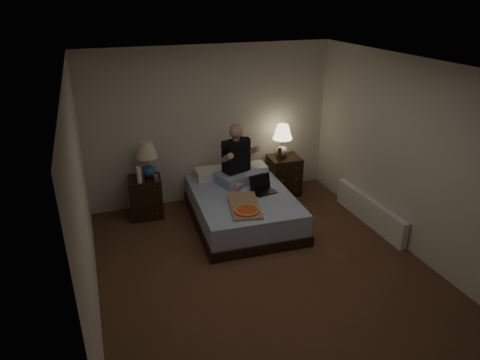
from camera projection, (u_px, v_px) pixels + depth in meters
name	position (u px, v px, depth m)	size (l,w,h in m)	color
floor	(264.00, 268.00, 5.41)	(4.00, 4.50, 0.00)	brown
ceiling	(270.00, 67.00, 4.40)	(4.00, 4.50, 0.00)	white
wall_back	(212.00, 125.00, 6.84)	(4.00, 2.50, 0.00)	beige
wall_front	(393.00, 300.00, 2.97)	(4.00, 2.50, 0.00)	beige
wall_left	(83.00, 205.00, 4.28)	(4.50, 2.50, 0.00)	beige
wall_right	(409.00, 157.00, 5.52)	(4.50, 2.50, 0.00)	beige
bed	(243.00, 208.00, 6.42)	(1.39, 1.86, 0.46)	#617FC3
nightstand_left	(146.00, 197.00, 6.57)	(0.48, 0.44, 0.63)	black
nightstand_right	(284.00, 175.00, 7.31)	(0.51, 0.46, 0.66)	black
lamp_left	(147.00, 160.00, 6.37)	(0.32, 0.32, 0.56)	navy
lamp_right	(282.00, 141.00, 7.07)	(0.32, 0.32, 0.56)	gray
water_bottle	(139.00, 175.00, 6.24)	(0.07, 0.07, 0.25)	white
soda_can	(156.00, 178.00, 6.33)	(0.07, 0.07, 0.10)	#A6A5A1
beer_bottle_left	(142.00, 175.00, 6.27)	(0.06, 0.06, 0.23)	#5B250D
beer_bottle_right	(280.00, 154.00, 6.98)	(0.06, 0.06, 0.23)	#5D230D
person	(238.00, 154.00, 6.54)	(0.66, 0.52, 0.93)	black
laptop	(264.00, 185.00, 6.33)	(0.34, 0.28, 0.24)	black
pizza_box	(246.00, 211.00, 5.74)	(0.40, 0.76, 0.08)	tan
radiator	(369.00, 211.00, 6.39)	(0.10, 1.60, 0.40)	white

